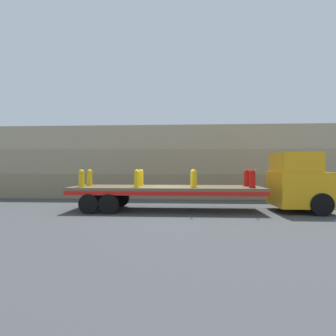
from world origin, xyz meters
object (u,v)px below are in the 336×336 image
Objects in this scene: fire_hydrant_yellow_far_0 at (90,178)px; truck_cab at (301,183)px; fire_hydrant_yellow_near_2 at (194,179)px; fire_hydrant_yellow_far_1 at (141,178)px; fire_hydrant_red_far_3 at (247,178)px; fire_hydrant_yellow_near_0 at (82,178)px; fire_hydrant_yellow_far_2 at (193,178)px; flatbed_trailer at (153,191)px; fire_hydrant_red_near_3 at (252,179)px; fire_hydrant_yellow_near_1 at (137,179)px.

truck_cab is at bearing -2.94° from fire_hydrant_yellow_far_0.
fire_hydrant_yellow_far_1 is at bearing 158.14° from fire_hydrant_yellow_near_2.
fire_hydrant_red_far_3 is (2.82, 1.13, 0.00)m from fire_hydrant_yellow_near_2.
fire_hydrant_yellow_far_2 is at bearing 11.34° from fire_hydrant_yellow_near_0.
fire_hydrant_yellow_near_0 and fire_hydrant_red_far_3 have the same top height.
fire_hydrant_yellow_far_2 is 1.00× the size of fire_hydrant_red_far_3.
fire_hydrant_red_far_3 is (-2.54, 0.57, 0.21)m from truck_cab.
truck_cab is 3.35× the size of fire_hydrant_yellow_near_2.
flatbed_trailer is 4.99m from fire_hydrant_red_near_3.
fire_hydrant_yellow_near_2 is 2.82m from fire_hydrant_red_near_3.
truck_cab is 3.35× the size of fire_hydrant_yellow_near_0.
truck_cab is at bearing -6.03° from fire_hydrant_yellow_far_2.
fire_hydrant_red_near_3 is at bearing -7.62° from fire_hydrant_yellow_far_0.
fire_hydrant_yellow_near_1 is 1.13m from fire_hydrant_yellow_far_1.
fire_hydrant_yellow_near_0 is 1.13m from fire_hydrant_yellow_far_0.
fire_hydrant_yellow_far_2 is 2.82m from fire_hydrant_red_far_3.
fire_hydrant_yellow_far_1 reaches higher than flatbed_trailer.
fire_hydrant_red_far_3 is at bearing 7.62° from fire_hydrant_yellow_near_0.
fire_hydrant_yellow_near_2 is at bearing 0.00° from fire_hydrant_yellow_near_1.
fire_hydrant_yellow_near_1 is 1.00× the size of fire_hydrant_yellow_far_2.
fire_hydrant_red_far_3 is at bearing 0.00° from fire_hydrant_yellow_far_2.
fire_hydrant_yellow_near_2 reaches higher than flatbed_trailer.
flatbed_trailer is 10.98× the size of fire_hydrant_yellow_far_0.
fire_hydrant_yellow_far_0 is 1.00× the size of fire_hydrant_yellow_near_1.
fire_hydrant_red_near_3 is 1.00× the size of fire_hydrant_red_far_3.
fire_hydrant_red_far_3 is at bearing 11.34° from fire_hydrant_yellow_near_1.
fire_hydrant_yellow_near_1 is (2.82, -1.13, 0.00)m from fire_hydrant_yellow_far_0.
fire_hydrant_yellow_far_1 is at bearing 180.00° from fire_hydrant_red_far_3.
fire_hydrant_yellow_far_2 is 1.00× the size of fire_hydrant_red_near_3.
fire_hydrant_yellow_far_1 is at bearing 21.86° from fire_hydrant_yellow_near_0.
fire_hydrant_yellow_near_0 is 1.00× the size of fire_hydrant_yellow_near_1.
fire_hydrant_red_far_3 is (4.91, 0.57, 0.66)m from flatbed_trailer.
fire_hydrant_yellow_far_2 is at bearing 21.86° from fire_hydrant_yellow_near_1.
fire_hydrant_red_near_3 is at bearing -167.44° from truck_cab.
fire_hydrant_red_far_3 is at bearing 0.00° from fire_hydrant_yellow_far_1.
truck_cab reaches higher than fire_hydrant_yellow_near_2.
fire_hydrant_red_far_3 is (0.00, 1.13, 0.00)m from fire_hydrant_red_near_3.
fire_hydrant_yellow_near_0 is 8.54m from fire_hydrant_red_far_3.
fire_hydrant_yellow_near_0 and fire_hydrant_yellow_near_2 have the same top height.
fire_hydrant_yellow_far_0 is 3.04m from fire_hydrant_yellow_near_1.
truck_cab is 11.03m from fire_hydrant_yellow_near_0.
flatbed_trailer is 3.66m from fire_hydrant_yellow_near_0.
flatbed_trailer is 10.98× the size of fire_hydrant_red_near_3.
truck_cab is 8.21m from fire_hydrant_yellow_far_1.
fire_hydrant_yellow_near_1 is at bearing 0.00° from fire_hydrant_yellow_near_0.
fire_hydrant_red_near_3 is at bearing -6.58° from flatbed_trailer.
fire_hydrant_yellow_near_0 and fire_hydrant_yellow_far_0 have the same top height.
fire_hydrant_yellow_near_1 and fire_hydrant_yellow_near_2 have the same top height.
fire_hydrant_yellow_near_1 and fire_hydrant_red_near_3 have the same top height.
fire_hydrant_yellow_far_2 is at bearing 0.00° from fire_hydrant_yellow_far_1.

